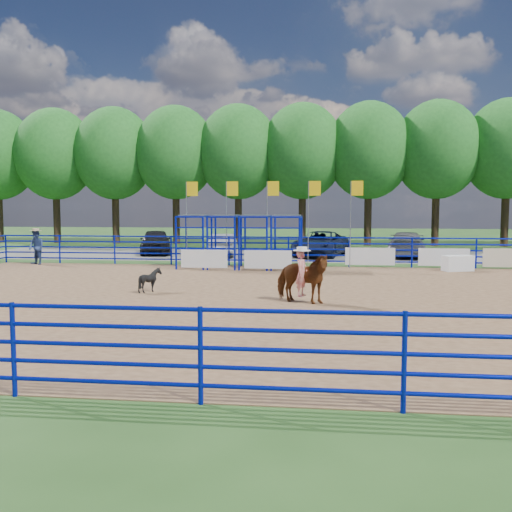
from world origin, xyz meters
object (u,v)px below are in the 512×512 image
object	(u,v)px
horse_and_rider	(302,275)
spectator_cowboy	(36,247)
car_d	(406,244)
announcer_table	(458,263)
car_b	(224,245)
car_a	(156,242)
calf	(150,280)
car_c	(320,244)

from	to	relation	value
horse_and_rider	spectator_cowboy	size ratio (longest dim) A/B	1.34
spectator_cowboy	car_d	world-z (taller)	spectator_cowboy
announcer_table	car_b	size ratio (longest dim) A/B	0.33
car_a	car_b	xyz separation A→B (m)	(4.48, -0.79, -0.10)
announcer_table	car_b	bearing A→B (deg)	150.86
calf	car_a	bearing A→B (deg)	4.93
announcer_table	car_c	size ratio (longest dim) A/B	0.25
spectator_cowboy	car_a	distance (m)	8.27
spectator_cowboy	car_b	xyz separation A→B (m)	(8.56, 6.39, -0.26)
announcer_table	car_d	world-z (taller)	car_d
car_b	horse_and_rider	bearing A→B (deg)	102.40
car_d	car_a	bearing A→B (deg)	6.54
calf	car_a	size ratio (longest dim) A/B	0.19
horse_and_rider	car_b	bearing A→B (deg)	108.28
horse_and_rider	car_a	distance (m)	19.84
horse_and_rider	calf	distance (m)	5.58
announcer_table	calf	distance (m)	14.50
calf	car_d	xyz separation A→B (m)	(10.76, 15.39, 0.31)
horse_and_rider	car_a	xyz separation A→B (m)	(-9.90, 17.20, -0.11)
car_a	announcer_table	bearing A→B (deg)	-40.33
car_c	car_d	world-z (taller)	car_c
calf	car_a	xyz separation A→B (m)	(-4.57, 15.59, 0.34)
horse_and_rider	calf	size ratio (longest dim) A/B	2.90
car_a	car_d	xyz separation A→B (m)	(15.33, -0.20, -0.03)
horse_and_rider	car_b	size ratio (longest dim) A/B	0.60
calf	spectator_cowboy	bearing A→B (deg)	34.44
car_b	car_c	world-z (taller)	car_c
horse_and_rider	car_b	world-z (taller)	horse_and_rider
spectator_cowboy	car_c	world-z (taller)	spectator_cowboy
car_d	calf	bearing A→B (deg)	62.34
horse_and_rider	announcer_table	bearing A→B (deg)	54.86
car_a	car_d	bearing A→B (deg)	-16.61
horse_and_rider	car_d	size ratio (longest dim) A/B	0.48
calf	announcer_table	bearing A→B (deg)	-67.91
spectator_cowboy	car_c	distance (m)	15.91
spectator_cowboy	car_a	xyz separation A→B (m)	(4.09, 7.19, -0.15)
car_a	car_c	xyz separation A→B (m)	(10.28, -0.37, -0.03)
announcer_table	horse_and_rider	world-z (taller)	horse_and_rider
calf	car_a	world-z (taller)	car_a
car_b	car_d	bearing A→B (deg)	177.23
horse_and_rider	spectator_cowboy	world-z (taller)	horse_and_rider
car_b	announcer_table	bearing A→B (deg)	144.98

